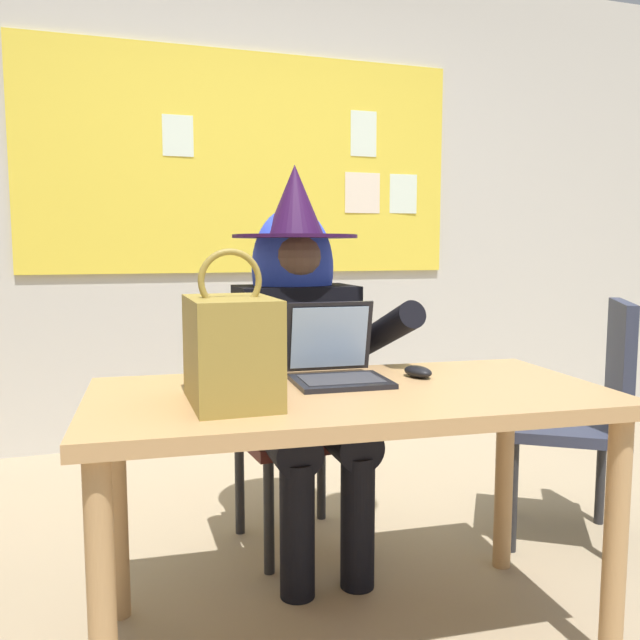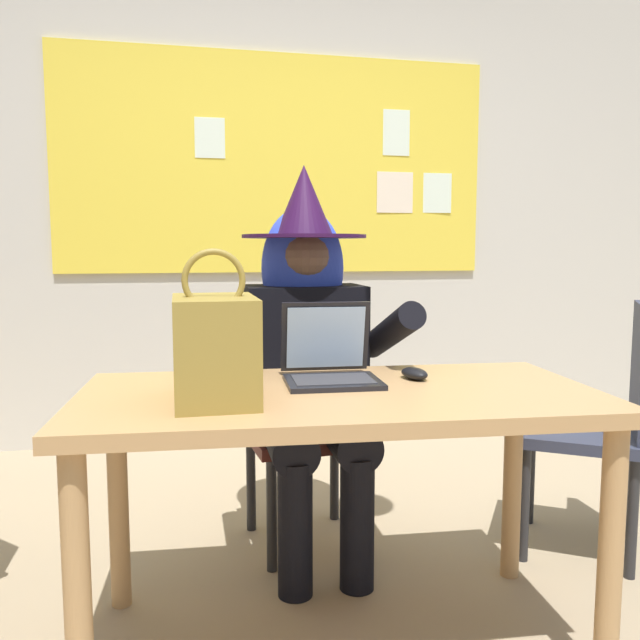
# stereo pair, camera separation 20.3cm
# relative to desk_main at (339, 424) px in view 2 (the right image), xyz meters

# --- Properties ---
(ground_plane) EXTENTS (24.00, 24.00, 0.00)m
(ground_plane) POSITION_rel_desk_main_xyz_m (0.14, -0.03, -0.62)
(ground_plane) COLOR tan
(wall_back_bulletin) EXTENTS (5.69, 2.25, 2.68)m
(wall_back_bulletin) POSITION_rel_desk_main_xyz_m (0.14, 2.06, 0.74)
(wall_back_bulletin) COLOR beige
(wall_back_bulletin) RESTS_ON ground
(desk_main) EXTENTS (1.42, 0.77, 0.71)m
(desk_main) POSITION_rel_desk_main_xyz_m (0.00, 0.00, 0.00)
(desk_main) COLOR tan
(desk_main) RESTS_ON ground
(chair_at_desk) EXTENTS (0.46, 0.46, 0.88)m
(chair_at_desk) POSITION_rel_desk_main_xyz_m (0.02, 0.70, -0.13)
(chair_at_desk) COLOR #4C1E19
(chair_at_desk) RESTS_ON ground
(person_costumed) EXTENTS (0.59, 0.69, 1.38)m
(person_costumed) POSITION_rel_desk_main_xyz_m (0.03, 0.58, 0.15)
(person_costumed) COLOR black
(person_costumed) RESTS_ON ground
(laptop) EXTENTS (0.28, 0.28, 0.22)m
(laptop) POSITION_rel_desk_main_xyz_m (0.00, 0.13, 0.14)
(laptop) COLOR black
(laptop) RESTS_ON desk_main
(computer_mouse) EXTENTS (0.08, 0.11, 0.03)m
(computer_mouse) POSITION_rel_desk_main_xyz_m (0.25, 0.10, 0.11)
(computer_mouse) COLOR black
(computer_mouse) RESTS_ON desk_main
(handbag) EXTENTS (0.20, 0.30, 0.38)m
(handbag) POSITION_rel_desk_main_xyz_m (-0.33, -0.05, 0.23)
(handbag) COLOR olive
(handbag) RESTS_ON desk_main
(chair_extra_corner) EXTENTS (0.58, 0.58, 0.90)m
(chair_extra_corner) POSITION_rel_desk_main_xyz_m (1.04, 0.32, -0.11)
(chair_extra_corner) COLOR #2D3347
(chair_extra_corner) RESTS_ON ground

